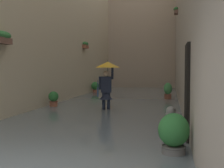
{
  "coord_description": "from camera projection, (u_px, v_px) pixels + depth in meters",
  "views": [
    {
      "loc": [
        -2.22,
        3.48,
        1.68
      ],
      "look_at": [
        0.03,
        -8.46,
        1.04
      ],
      "focal_mm": 49.25,
      "sensor_mm": 36.0,
      "label": 1
    }
  ],
  "objects": [
    {
      "name": "potted_plant_mid_left",
      "position": [
        174.0,
        135.0,
        5.43
      ],
      "size": [
        0.55,
        0.55,
        0.88
      ],
      "color": "#66605B",
      "rests_on": "ground_plane"
    },
    {
      "name": "person_wading",
      "position": [
        107.0,
        77.0,
        11.26
      ],
      "size": [
        0.91,
        0.91,
        1.98
      ],
      "color": "#4C4233",
      "rests_on": "ground_plane"
    },
    {
      "name": "building_facade_far",
      "position": [
        142.0,
        27.0,
        24.7
      ],
      "size": [
        8.85,
        1.8,
        9.89
      ],
      "primitive_type": "cube",
      "color": "tan",
      "rests_on": "ground_plane"
    },
    {
      "name": "flood_water",
      "position": [
        120.0,
        103.0,
        13.99
      ],
      "size": [
        6.05,
        26.55,
        0.15
      ],
      "primitive_type": "cube",
      "color": "slate",
      "rests_on": "ground_plane"
    },
    {
      "name": "ground_plane",
      "position": [
        120.0,
        105.0,
        13.99
      ],
      "size": [
        60.0,
        60.0,
        0.0
      ],
      "primitive_type": "plane",
      "color": "#605B56"
    },
    {
      "name": "potted_plant_far_right",
      "position": [
        54.0,
        100.0,
        12.15
      ],
      "size": [
        0.39,
        0.39,
        0.75
      ],
      "color": "#9E563D",
      "rests_on": "ground_plane"
    },
    {
      "name": "potted_plant_near_left",
      "position": [
        168.0,
        92.0,
        15.15
      ],
      "size": [
        0.4,
        0.4,
        0.95
      ],
      "color": "brown",
      "rests_on": "ground_plane"
    },
    {
      "name": "potted_plant_mid_right",
      "position": [
        95.0,
        87.0,
        19.02
      ],
      "size": [
        0.47,
        0.47,
        0.81
      ],
      "color": "#9E563D",
      "rests_on": "ground_plane"
    },
    {
      "name": "mooring_bollard",
      "position": [
        171.0,
        126.0,
        6.58
      ],
      "size": [
        0.22,
        0.22,
        0.86
      ],
      "color": "gray",
      "rests_on": "ground_plane"
    }
  ]
}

